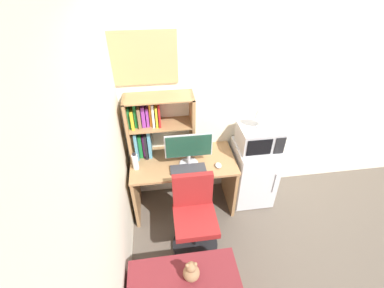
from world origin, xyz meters
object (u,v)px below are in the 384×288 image
at_px(mini_fridge, 253,173).
at_px(teddy_bear, 191,272).
at_px(keyboard, 188,169).
at_px(desk_fan, 264,117).
at_px(desk_chair, 194,219).
at_px(microwave, 259,137).
at_px(wall_corkboard, 139,59).
at_px(monitor, 189,148).
at_px(computer_mouse, 218,165).
at_px(hutch_bookshelf, 151,126).
at_px(water_bottle, 135,162).

relative_size(mini_fridge, teddy_bear, 3.84).
bearing_deg(keyboard, desk_fan, 12.49).
distance_m(mini_fridge, desk_chair, 1.02).
height_order(microwave, teddy_bear, microwave).
height_order(microwave, wall_corkboard, wall_corkboard).
bearing_deg(desk_chair, monitor, 89.34).
xyz_separation_m(computer_mouse, microwave, (0.51, 0.19, 0.20)).
distance_m(keyboard, desk_fan, 1.00).
bearing_deg(desk_chair, teddy_bear, -100.85).
bearing_deg(microwave, hutch_bookshelf, 173.29).
xyz_separation_m(microwave, teddy_bear, (-0.96, -1.21, -0.46)).
height_order(water_bottle, teddy_bear, water_bottle).
relative_size(computer_mouse, water_bottle, 0.44).
bearing_deg(desk_fan, wall_corkboard, 168.12).
bearing_deg(wall_corkboard, hutch_bookshelf, -68.65).
relative_size(keyboard, teddy_bear, 1.79).
bearing_deg(keyboard, hutch_bookshelf, 137.36).
relative_size(microwave, desk_chair, 0.51).
relative_size(hutch_bookshelf, desk_chair, 0.82).
xyz_separation_m(keyboard, water_bottle, (-0.57, 0.10, 0.09)).
relative_size(monitor, desk_chair, 0.57).
distance_m(water_bottle, microwave, 1.43).
relative_size(monitor, water_bottle, 2.49).
bearing_deg(mini_fridge, keyboard, -167.26).
distance_m(hutch_bookshelf, teddy_bear, 1.52).
relative_size(hutch_bookshelf, mini_fridge, 0.89).
relative_size(computer_mouse, mini_fridge, 0.11).
height_order(keyboard, desk_chair, desk_chair).
height_order(monitor, microwave, monitor).
height_order(mini_fridge, desk_chair, desk_chair).
bearing_deg(wall_corkboard, water_bottle, -113.10).
bearing_deg(keyboard, microwave, 12.93).
distance_m(hutch_bookshelf, wall_corkboard, 0.72).
bearing_deg(mini_fridge, wall_corkboard, 168.20).
distance_m(monitor, wall_corkboard, 1.04).
height_order(computer_mouse, teddy_bear, computer_mouse).
xyz_separation_m(keyboard, microwave, (0.85, 0.20, 0.21)).
bearing_deg(microwave, teddy_bear, -128.31).
bearing_deg(hutch_bookshelf, computer_mouse, -25.55).
distance_m(microwave, wall_corkboard, 1.56).
xyz_separation_m(hutch_bookshelf, water_bottle, (-0.20, -0.24, -0.29)).
bearing_deg(keyboard, computer_mouse, 0.09).
bearing_deg(teddy_bear, desk_fan, 51.43).
xyz_separation_m(hutch_bookshelf, desk_chair, (0.38, -0.73, -0.75)).
bearing_deg(keyboard, teddy_bear, -95.86).
relative_size(water_bottle, desk_chair, 0.23).
xyz_separation_m(computer_mouse, water_bottle, (-0.91, 0.10, 0.08)).
relative_size(water_bottle, microwave, 0.45).
distance_m(water_bottle, teddy_bear, 1.25).
distance_m(desk_fan, desk_chair, 1.33).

